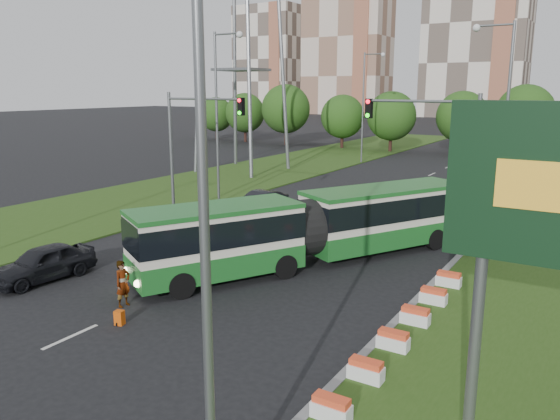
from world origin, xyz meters
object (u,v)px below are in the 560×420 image
Objects in this scene: car_left_near at (43,263)px; pedestrian at (123,284)px; traffic_mast_median at (442,148)px; shopping_trolley at (119,318)px; traffic_mast_left at (190,136)px; articulated_bus at (309,225)px; car_left_far at (260,203)px.

pedestrian is at bearing 2.24° from car_left_near.
shopping_trolley is at bearing -116.17° from traffic_mast_median.
car_left_near is at bearing -136.31° from traffic_mast_median.
traffic_mast_median and traffic_mast_left have the same top height.
articulated_bus is 9.40m from pedestrian.
traffic_mast_left is at bearing -117.58° from car_left_far.
car_left_far is 18.20m from shopping_trolley.
traffic_mast_left reaches higher than pedestrian.
traffic_mast_left is 0.46× the size of articulated_bus.
articulated_bus reaches higher than car_left_far.
traffic_mast_left is 12.86m from car_left_near.
traffic_mast_left reaches higher than articulated_bus.
traffic_mast_median is 4.37× the size of pedestrian.
traffic_mast_median reaches higher than car_left_near.
articulated_bus is at bearing -18.44° from traffic_mast_left.
traffic_mast_left is 1.77× the size of car_left_far.
car_left_near is (1.65, -11.90, -4.58)m from traffic_mast_left.
pedestrian is (5.24, -0.26, 0.14)m from car_left_near.
traffic_mast_median reaches higher than pedestrian.
traffic_mast_median is at bearing 48.76° from car_left_near.
shopping_trolley is (5.56, -17.33, -0.48)m from car_left_far.
traffic_mast_left is at bearing -176.23° from traffic_mast_median.
car_left_near is at bearing -82.09° from traffic_mast_left.
traffic_mast_left is 15.13× the size of shopping_trolley.
car_left_far reaches higher than shopping_trolley.
pedestrian is at bearing -69.46° from car_left_far.
car_left_near is at bearing -106.49° from articulated_bus.
traffic_mast_median is at bearing 3.77° from traffic_mast_left.
car_left_far is 16.63m from pedestrian.
car_left_near is at bearing 88.05° from pedestrian.
articulated_bus is at bearing -137.96° from traffic_mast_median.
car_left_far is (0.85, 15.78, -0.03)m from car_left_near.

